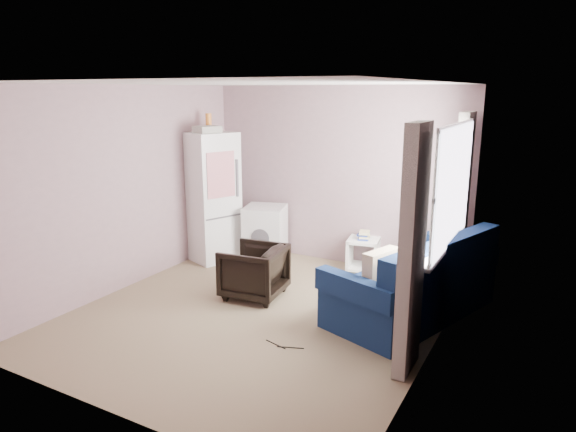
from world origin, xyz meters
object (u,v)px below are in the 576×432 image
at_px(sofa, 417,286).
at_px(side_table, 363,252).
at_px(washing_machine, 265,232).
at_px(armchair, 254,269).
at_px(fridge, 211,196).

bearing_deg(sofa, side_table, 151.93).
bearing_deg(washing_machine, armchair, -81.03).
relative_size(washing_machine, side_table, 1.41).
height_order(fridge, sofa, fridge).
xyz_separation_m(armchair, side_table, (0.84, 1.48, -0.08)).
xyz_separation_m(washing_machine, side_table, (1.45, 0.21, -0.15)).
height_order(armchair, washing_machine, washing_machine).
relative_size(armchair, washing_machine, 0.87).
bearing_deg(washing_machine, fridge, -171.22).
relative_size(side_table, sofa, 0.25).
bearing_deg(armchair, washing_machine, -161.56).
height_order(washing_machine, side_table, washing_machine).
distance_m(armchair, sofa, 1.90).
relative_size(fridge, side_table, 3.73).
xyz_separation_m(armchair, sofa, (1.86, 0.39, -0.01)).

